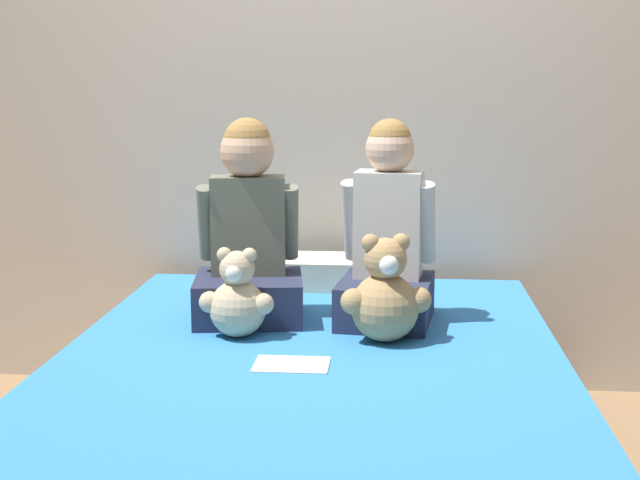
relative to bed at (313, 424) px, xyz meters
The scene contains 8 objects.
wall_behind_bed 1.49m from the bed, 90.00° to the left, with size 8.00×0.06×2.50m.
bed is the anchor object (origin of this frame).
child_on_left 0.66m from the bed, 127.19° to the left, with size 0.39×0.38×0.67m.
child_on_right 0.64m from the bed, 56.52° to the left, with size 0.33×0.39×0.67m.
teddy_bear_held_by_left_child 0.45m from the bed, 160.70° to the left, with size 0.24×0.18×0.28m.
teddy_bear_held_by_right_child 0.45m from the bed, 19.47° to the left, with size 0.27×0.21×0.33m.
pillow_at_headboard 0.86m from the bed, 90.00° to the left, with size 0.51×0.27×0.11m.
sign_card 0.31m from the bed, 103.15° to the right, with size 0.21×0.15×0.00m.
Camera 1 is at (0.24, -2.56, 1.27)m, focal length 50.00 mm.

